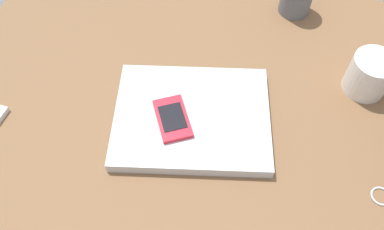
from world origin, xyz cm
name	(u,v)px	position (x,y,z in cm)	size (l,w,h in cm)	color
desk_surface	(228,108)	(0.00, 0.00, 1.50)	(120.00, 80.00, 3.00)	brown
laptop_closed	(192,117)	(-6.31, -5.59, 4.23)	(30.16, 23.89, 2.46)	#B7BABC
cell_phone_on_laptop	(173,118)	(-9.63, -7.82, 5.97)	(9.69, 11.32, 1.09)	red
key_ring	(381,196)	(29.69, -13.80, 3.18)	(3.57, 3.57, 0.36)	silver
coffee_mug	(371,75)	(27.07, 10.60, 7.17)	(11.93, 8.79, 8.34)	silver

